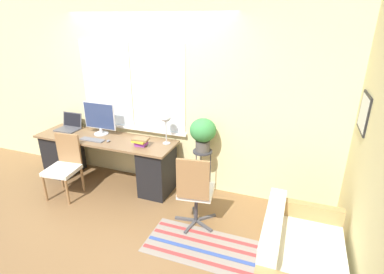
% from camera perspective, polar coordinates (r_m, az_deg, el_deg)
% --- Properties ---
extents(ground_plane, '(14.00, 14.00, 0.00)m').
position_cam_1_polar(ground_plane, '(4.47, -11.06, -11.47)').
color(ground_plane, brown).
extents(wall_back_with_window, '(9.00, 0.12, 2.70)m').
position_cam_1_polar(wall_back_with_window, '(4.48, -7.95, 7.80)').
color(wall_back_with_window, beige).
rests_on(wall_back_with_window, ground_plane).
extents(wall_right_with_picture, '(0.08, 9.00, 2.70)m').
position_cam_1_polar(wall_right_with_picture, '(3.39, 30.64, 0.18)').
color(wall_right_with_picture, beige).
rests_on(wall_right_with_picture, ground_plane).
extents(desk, '(2.19, 0.61, 0.74)m').
position_cam_1_polar(desk, '(4.81, -15.83, -3.96)').
color(desk, brown).
rests_on(desk, ground_plane).
extents(laptop, '(0.36, 0.29, 0.25)m').
position_cam_1_polar(laptop, '(5.22, -22.37, 1.95)').
color(laptop, '#4C4C51').
rests_on(laptop, desk).
extents(monitor, '(0.53, 0.22, 0.50)m').
position_cam_1_polar(monitor, '(4.77, -17.19, 3.46)').
color(monitor, silver).
rests_on(monitor, desk).
extents(keyboard, '(0.38, 0.11, 0.02)m').
position_cam_1_polar(keyboard, '(4.64, -18.43, -0.51)').
color(keyboard, slate).
rests_on(keyboard, desk).
extents(mouse, '(0.04, 0.07, 0.04)m').
position_cam_1_polar(mouse, '(4.50, -15.64, -0.73)').
color(mouse, slate).
rests_on(mouse, desk).
extents(desk_lamp, '(0.14, 0.14, 0.43)m').
position_cam_1_polar(desk_lamp, '(4.19, -5.02, 3.07)').
color(desk_lamp, '#ADADB2').
rests_on(desk_lamp, desk).
extents(book_stack, '(0.23, 0.17, 0.11)m').
position_cam_1_polar(book_stack, '(4.25, -9.77, -0.84)').
color(book_stack, purple).
rests_on(book_stack, desk).
extents(desk_chair_wooden, '(0.46, 0.47, 0.89)m').
position_cam_1_polar(desk_chair_wooden, '(4.66, -23.16, -4.90)').
color(desk_chair_wooden, olive).
rests_on(desk_chair_wooden, ground_plane).
extents(office_chair_swivel, '(0.53, 0.53, 0.97)m').
position_cam_1_polar(office_chair_swivel, '(3.62, 0.59, -10.12)').
color(office_chair_swivel, '#47474C').
rests_on(office_chair_swivel, ground_plane).
extents(couch_loveseat, '(0.75, 1.18, 0.72)m').
position_cam_1_polar(couch_loveseat, '(3.24, 19.43, -21.58)').
color(couch_loveseat, white).
rests_on(couch_loveseat, ground_plane).
extents(plant_stand, '(0.27, 0.27, 0.70)m').
position_cam_1_polar(plant_stand, '(4.20, 2.03, -3.67)').
color(plant_stand, '#333338').
rests_on(plant_stand, ground_plane).
extents(potted_plant, '(0.36, 0.36, 0.47)m').
position_cam_1_polar(potted_plant, '(4.06, 2.10, 0.92)').
color(potted_plant, '#514C47').
rests_on(potted_plant, plant_stand).
extents(floor_rug_striped, '(1.47, 0.63, 0.01)m').
position_cam_1_polar(floor_rug_striped, '(3.60, 3.33, -20.43)').
color(floor_rug_striped, gray).
rests_on(floor_rug_striped, ground_plane).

